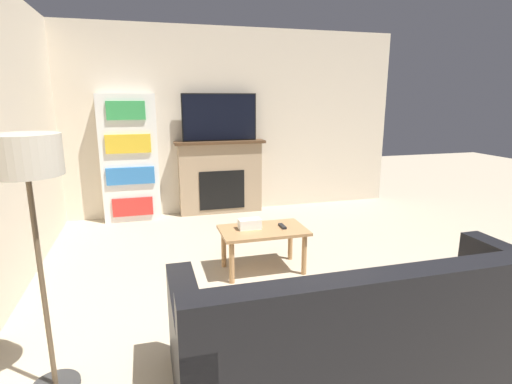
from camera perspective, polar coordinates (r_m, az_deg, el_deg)
name	(u,v)px	position (r m, az deg, el deg)	size (l,w,h in m)	color
wall_back	(221,122)	(6.07, -4.96, 9.90)	(5.51, 0.06, 2.70)	beige
fireplace	(221,177)	(6.02, -5.09, 2.18)	(1.33, 0.28, 1.09)	tan
tv	(220,117)	(5.89, -5.23, 10.57)	(1.09, 0.03, 0.68)	black
couch	(376,337)	(2.69, 16.81, -19.17)	(2.43, 0.98, 0.89)	black
coffee_table	(263,235)	(4.00, 1.03, -6.21)	(0.85, 0.51, 0.44)	#A87A4C
tissue_box	(250,224)	(3.96, -0.91, -4.58)	(0.22, 0.12, 0.10)	white
remote_control	(282,226)	(4.03, 3.79, -4.89)	(0.04, 0.15, 0.02)	black
bookshelf	(130,159)	(5.85, -17.59, 4.58)	(0.77, 0.29, 1.76)	white
floor_lamp	(28,175)	(2.44, -29.84, 2.15)	(0.37, 0.37, 1.53)	#2D2D2D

